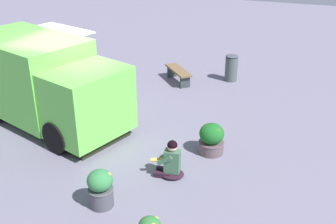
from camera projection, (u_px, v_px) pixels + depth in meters
name	position (u px, v px, depth m)	size (l,w,h in m)	color
ground_plane	(80.00, 116.00, 11.49)	(40.00, 40.00, 0.00)	slate
food_truck	(44.00, 84.00, 10.78)	(3.70, 5.09, 2.27)	#68D24C
person_customer	(171.00, 162.00, 8.67)	(0.50, 0.76, 0.88)	black
planter_flowering_far	(211.00, 139.00, 9.55)	(0.62, 0.62, 0.76)	#56474A
planter_flowering_side	(101.00, 188.00, 7.74)	(0.50, 0.50, 0.79)	#44464E
plaza_bench	(178.00, 73.00, 13.79)	(1.31, 1.25, 0.45)	brown
trash_bin	(231.00, 68.00, 13.87)	(0.43, 0.43, 0.92)	#444E4E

